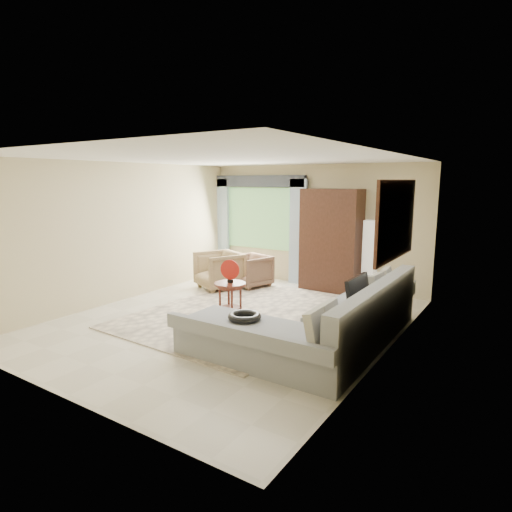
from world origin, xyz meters
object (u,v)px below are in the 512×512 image
Objects in this scene: armchair_left at (219,270)px; armchair_right at (250,271)px; floor_lamp at (370,258)px; coffee_table at (230,297)px; armoire at (331,241)px; potted_plant at (217,264)px; tv_screen at (358,293)px; sectional_sofa at (329,327)px.

armchair_right is (0.45, 0.49, -0.05)m from armchair_left.
floor_lamp reaches higher than armchair_right.
armoire is (0.80, 2.42, 0.76)m from coffee_table.
armoire is at bearing 1.50° from potted_plant.
armchair_left is 0.67m from armchair_right.
potted_plant is 3.76m from floor_lamp.
coffee_table is 2.98m from floor_lamp.
floor_lamp reaches higher than armchair_left.
coffee_table is (-2.30, 0.11, -0.43)m from tv_screen.
floor_lamp is (0.80, 0.06, -0.30)m from armoire.
armchair_right is at bearing 148.63° from tv_screen.
armchair_left is (-3.53, 1.38, -0.33)m from tv_screen.
sectional_sofa reaches higher than coffee_table.
armoire is 0.86m from floor_lamp.
sectional_sofa is 4.68× the size of tv_screen.
potted_plant is 0.25× the size of armoire.
potted_plant is 3.03m from armoire.
tv_screen is at bearing -59.30° from armoire.
coffee_table is (-2.03, 0.48, 0.00)m from sectional_sofa.
armchair_left reaches higher than potted_plant.
armchair_right is at bearing 113.71° from coffee_table.
coffee_table is 1.77m from armchair_left.
floor_lamp is at bearing 57.17° from coffee_table.
coffee_table is 0.26× the size of armoire.
sectional_sofa is 2.31× the size of floor_lamp.
coffee_table reaches higher than potted_plant.
potted_plant is (-2.13, 2.34, -0.03)m from coffee_table.
tv_screen reaches higher than armchair_left.
potted_plant is at bearing 156.14° from armchair_left.
armchair_left is 3.09m from floor_lamp.
armoire is at bearing -175.71° from floor_lamp.
floor_lamp is (1.60, 2.48, 0.46)m from coffee_table.
floor_lamp reaches higher than coffee_table.
armchair_left reaches higher than armchair_right.
potted_plant is at bearing 145.86° from sectional_sofa.
sectional_sofa reaches higher than armchair_right.
coffee_table is at bearing 166.66° from sectional_sofa.
coffee_table is 0.71× the size of armchair_right.
sectional_sofa is at bearing -21.25° from armchair_right.
armchair_left is at bearing -150.44° from armoire.
sectional_sofa is 6.70× the size of potted_plant.
armchair_right is at bearing -157.40° from armoire.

